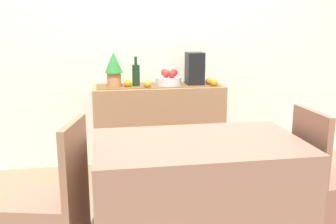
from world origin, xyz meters
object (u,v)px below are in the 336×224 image
coffee_maker (195,69)px  fruit_bowl (168,81)px  sideboard_console (159,128)px  chair_by_corner (327,202)px  potted_plant (114,68)px  dining_table (198,198)px  wine_bottle (136,75)px

coffee_maker → fruit_bowl: bearing=180.0°
sideboard_console → chair_by_corner: bearing=-57.6°
sideboard_console → fruit_bowl: (0.10, 0.00, 0.46)m
fruit_bowl → coffee_maker: (0.26, 0.00, 0.11)m
sideboard_console → coffee_maker: (0.35, 0.00, 0.58)m
potted_plant → fruit_bowl: bearing=0.0°
coffee_maker → chair_by_corner: coffee_maker is taller
potted_plant → dining_table: bearing=-72.9°
sideboard_console → potted_plant: potted_plant is taller
sideboard_console → dining_table: sideboard_console is taller
potted_plant → wine_bottle: bearing=0.0°
coffee_maker → potted_plant: (-0.77, -0.00, 0.03)m
sideboard_console → dining_table: 1.45m
coffee_maker → potted_plant: size_ratio=0.95×
dining_table → wine_bottle: bearing=99.4°
wine_bottle → dining_table: wine_bottle is taller
sideboard_console → coffee_maker: size_ratio=4.00×
sideboard_console → wine_bottle: size_ratio=4.43×
fruit_bowl → potted_plant: potted_plant is taller
sideboard_console → dining_table: size_ratio=0.99×
coffee_maker → dining_table: coffee_maker is taller
sideboard_console → fruit_bowl: 0.47m
wine_bottle → potted_plant: (-0.20, -0.00, 0.07)m
potted_plant → chair_by_corner: potted_plant is taller
coffee_maker → chair_by_corner: (0.57, -1.45, -0.73)m
sideboard_console → wine_bottle: wine_bottle is taller
coffee_maker → dining_table: size_ratio=0.25×
fruit_bowl → coffee_maker: bearing=0.0°
dining_table → chair_by_corner: 0.90m
sideboard_console → chair_by_corner: chair_by_corner is taller
fruit_bowl → sideboard_console: bearing=180.0°
fruit_bowl → chair_by_corner: fruit_bowl is taller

